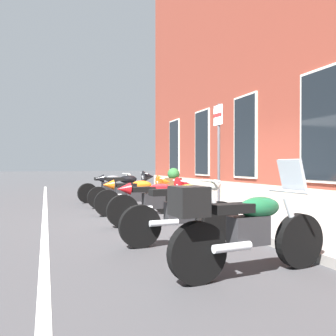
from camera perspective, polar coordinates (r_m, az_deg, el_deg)
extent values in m
plane|color=#38383A|center=(8.11, 3.53, -8.26)|extent=(140.00, 140.00, 0.00)
cube|color=gray|center=(8.67, 11.24, -7.26)|extent=(26.92, 2.52, 0.13)
cube|color=silver|center=(7.46, -19.97, -9.01)|extent=(26.92, 0.12, 0.01)
cube|color=gray|center=(9.32, 17.69, -4.98)|extent=(20.92, 0.10, 0.70)
cube|color=silver|center=(15.90, 1.10, 3.57)|extent=(1.22, 0.06, 2.52)
cube|color=black|center=(15.89, 1.00, 3.57)|extent=(1.10, 0.03, 2.40)
cube|color=silver|center=(13.16, 5.77, 4.23)|extent=(1.22, 0.06, 2.52)
cube|color=black|center=(13.15, 5.65, 4.23)|extent=(1.10, 0.03, 2.40)
cube|color=silver|center=(10.55, 12.83, 5.17)|extent=(1.22, 0.06, 2.52)
cube|color=black|center=(10.54, 12.69, 5.17)|extent=(1.10, 0.03, 2.40)
cube|color=silver|center=(8.21, 24.24, 6.51)|extent=(1.22, 0.06, 2.52)
cube|color=black|center=(8.19, 24.09, 6.53)|extent=(1.10, 0.03, 2.40)
cylinder|color=black|center=(11.93, -6.22, -3.92)|extent=(0.24, 0.66, 0.65)
cylinder|color=black|center=(11.39, -13.35, -4.13)|extent=(0.24, 0.66, 0.65)
cylinder|color=silver|center=(11.88, -6.66, -2.73)|extent=(0.13, 0.32, 0.63)
cube|color=#28282B|center=(11.61, -9.93, -3.15)|extent=(0.30, 0.47, 0.32)
ellipsoid|color=slate|center=(11.65, -9.24, -1.82)|extent=(0.35, 0.56, 0.24)
cube|color=black|center=(11.52, -11.01, -1.80)|extent=(0.30, 0.51, 0.10)
cylinder|color=silver|center=(11.83, -7.02, -0.96)|extent=(0.62, 0.15, 0.04)
cylinder|color=silver|center=(11.40, -11.13, -3.87)|extent=(0.17, 0.46, 0.09)
sphere|color=silver|center=(11.86, -6.66, -1.29)|extent=(0.18, 0.18, 0.18)
cylinder|color=black|center=(10.27, -3.06, -4.69)|extent=(0.14, 0.63, 0.62)
cylinder|color=black|center=(9.89, -11.61, -4.89)|extent=(0.14, 0.63, 0.62)
cylinder|color=silver|center=(10.22, -3.59, -3.14)|extent=(0.08, 0.33, 0.68)
cube|color=#28282B|center=(10.02, -7.53, -3.78)|extent=(0.23, 0.45, 0.32)
ellipsoid|color=black|center=(10.04, -6.70, -1.89)|extent=(0.28, 0.53, 0.24)
cube|color=black|center=(9.95, -8.82, -1.86)|extent=(0.23, 0.49, 0.10)
cylinder|color=silver|center=(10.18, -4.02, -0.91)|extent=(0.62, 0.05, 0.04)
cylinder|color=silver|center=(9.85, -9.06, -4.61)|extent=(0.10, 0.45, 0.09)
cone|color=black|center=(10.22, -3.33, -1.46)|extent=(0.37, 0.35, 0.36)
cone|color=black|center=(9.86, -11.50, -1.77)|extent=(0.25, 0.27, 0.24)
cylinder|color=black|center=(8.68, -0.38, -5.55)|extent=(0.12, 0.64, 0.64)
cylinder|color=black|center=(8.31, -10.12, -5.82)|extent=(0.12, 0.64, 0.64)
cylinder|color=silver|center=(8.63, -1.01, -4.06)|extent=(0.07, 0.29, 0.59)
cube|color=#28282B|center=(8.44, -5.47, -4.50)|extent=(0.22, 0.44, 0.32)
ellipsoid|color=orange|center=(8.46, -4.49, -2.93)|extent=(0.26, 0.52, 0.24)
cube|color=black|center=(8.37, -7.00, -2.90)|extent=(0.22, 0.48, 0.10)
cylinder|color=silver|center=(8.58, -1.51, -1.74)|extent=(0.62, 0.04, 0.04)
cylinder|color=silver|center=(8.26, -7.30, -5.51)|extent=(0.09, 0.45, 0.09)
cone|color=orange|center=(8.63, -0.69, -2.39)|extent=(0.36, 0.34, 0.36)
cone|color=orange|center=(8.28, -9.99, -2.79)|extent=(0.24, 0.26, 0.24)
cylinder|color=black|center=(7.28, 3.16, -6.68)|extent=(0.14, 0.65, 0.65)
cylinder|color=black|center=(6.82, -7.61, -7.16)|extent=(0.14, 0.65, 0.65)
cylinder|color=silver|center=(7.21, 2.44, -4.92)|extent=(0.08, 0.29, 0.59)
cube|color=#28282B|center=(6.98, -2.44, -5.50)|extent=(0.23, 0.45, 0.32)
ellipsoid|color=red|center=(7.01, -1.28, -3.61)|extent=(0.28, 0.53, 0.24)
cube|color=black|center=(6.89, -4.25, -3.59)|extent=(0.23, 0.49, 0.10)
cylinder|color=silver|center=(7.16, 1.85, -2.16)|extent=(0.62, 0.05, 0.04)
cylinder|color=silver|center=(6.79, -4.51, -6.77)|extent=(0.10, 0.45, 0.09)
cone|color=red|center=(7.22, 2.80, -2.94)|extent=(0.37, 0.35, 0.36)
cone|color=red|center=(6.78, -7.45, -3.49)|extent=(0.25, 0.27, 0.24)
cylinder|color=black|center=(5.68, 8.80, -8.74)|extent=(0.14, 0.64, 0.64)
cylinder|color=black|center=(5.13, -4.71, -9.73)|extent=(0.14, 0.64, 0.64)
cylinder|color=silver|center=(5.59, 7.92, -6.11)|extent=(0.08, 0.32, 0.66)
cube|color=#28282B|center=(5.32, 1.91, -7.39)|extent=(0.24, 0.45, 0.32)
ellipsoid|color=gold|center=(5.35, 3.38, -4.06)|extent=(0.28, 0.53, 0.24)
cube|color=black|center=(5.20, -0.42, -4.08)|extent=(0.24, 0.49, 0.10)
cylinder|color=silver|center=(5.52, 7.20, -2.15)|extent=(0.62, 0.06, 0.04)
cylinder|color=silver|center=(5.12, -0.66, -9.18)|extent=(0.11, 0.45, 0.09)
sphere|color=silver|center=(5.57, 7.92, -2.86)|extent=(0.18, 0.18, 0.18)
cylinder|color=black|center=(4.44, 21.18, -11.29)|extent=(0.17, 0.65, 0.65)
cylinder|color=black|center=(3.61, 4.95, -13.99)|extent=(0.17, 0.65, 0.65)
cylinder|color=silver|center=(4.32, 20.24, -8.38)|extent=(0.09, 0.30, 0.61)
cube|color=#28282B|center=(3.92, 13.36, -10.16)|extent=(0.25, 0.45, 0.32)
ellipsoid|color=#195633|center=(3.97, 15.10, -6.41)|extent=(0.30, 0.54, 0.24)
cube|color=black|center=(3.74, 10.55, -6.66)|extent=(0.25, 0.49, 0.10)
cylinder|color=silver|center=(4.23, 19.48, -3.69)|extent=(0.62, 0.08, 0.04)
cylinder|color=silver|center=(3.68, 10.71, -12.93)|extent=(0.12, 0.46, 0.09)
cube|color=#B2BCC6|center=(4.26, 20.07, -1.24)|extent=(0.37, 0.17, 0.40)
cube|color=black|center=(3.47, 3.50, -5.56)|extent=(0.38, 0.35, 0.30)
cylinder|color=#4C4C51|center=(7.62, 8.53, 1.46)|extent=(0.06, 0.06, 2.46)
cube|color=white|center=(7.69, 8.40, 8.78)|extent=(0.36, 0.03, 0.44)
cube|color=red|center=(7.68, 8.30, 8.79)|extent=(0.36, 0.01, 0.08)
cylinder|color=brown|center=(11.38, 0.93, -3.39)|extent=(0.56, 0.56, 0.67)
cylinder|color=black|center=(11.38, 0.93, -3.39)|extent=(0.59, 0.59, 0.04)
sphere|color=#28602D|center=(11.36, 0.93, -0.99)|extent=(0.40, 0.40, 0.40)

